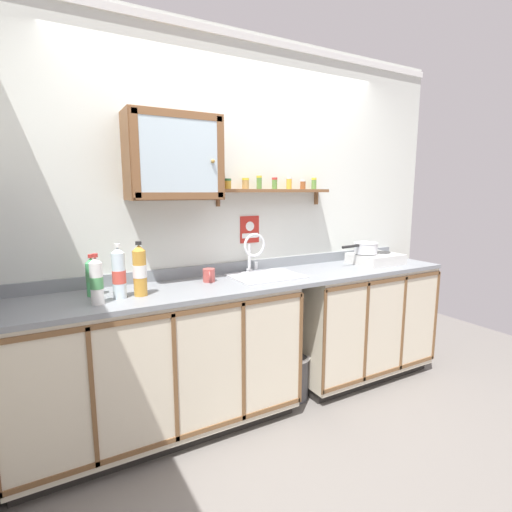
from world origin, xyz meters
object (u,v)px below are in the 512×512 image
hot_plate_stove (375,259)px  bottle_soda_green_3 (92,277)px  sink (264,278)px  bottle_juice_amber_1 (140,270)px  trash_bin (291,375)px  wall_cabinet (174,157)px  saucepan (365,248)px  bottle_opaque_white_2 (97,281)px  warning_sign (250,230)px  mug (209,275)px  bottle_water_clear_0 (119,273)px

hot_plate_stove → bottle_soda_green_3: bottle_soda_green_3 is taller
sink → hot_plate_stove: 1.08m
bottle_juice_amber_1 → bottle_soda_green_3: 0.28m
sink → trash_bin: (0.20, -0.07, -0.76)m
bottle_juice_amber_1 → wall_cabinet: (0.29, 0.20, 0.67)m
saucepan → bottle_opaque_white_2: bottle_opaque_white_2 is taller
bottle_juice_amber_1 → warning_sign: size_ratio=1.58×
wall_cabinet → warning_sign: wall_cabinet is taller
hot_plate_stove → mug: same height
sink → wall_cabinet: 1.04m
wall_cabinet → warning_sign: 0.81m
hot_plate_stove → trash_bin: bearing=-177.3°
bottle_opaque_white_2 → trash_bin: size_ratio=0.81×
hot_plate_stove → bottle_juice_amber_1: size_ratio=1.20×
sink → bottle_water_clear_0: 1.03m
sink → hot_plate_stove: size_ratio=1.25×
bottle_soda_green_3 → mug: size_ratio=2.11×
hot_plate_stove → saucepan: 0.14m
hot_plate_stove → bottle_juice_amber_1: 1.98m
bottle_water_clear_0 → bottle_juice_amber_1: (0.12, -0.00, 0.01)m
wall_cabinet → bottle_water_clear_0: bearing=-153.8°
sink → bottle_opaque_white_2: (-1.14, -0.16, 0.14)m
saucepan → trash_bin: saucepan is taller
saucepan → warning_sign: bearing=165.9°
sink → wall_cabinet: (-0.61, 0.11, 0.84)m
bottle_opaque_white_2 → bottle_soda_green_3: bearing=90.3°
wall_cabinet → trash_bin: (0.81, -0.18, -1.60)m
bottle_water_clear_0 → bottle_opaque_white_2: size_ratio=1.13×
hot_plate_stove → bottle_soda_green_3: bearing=178.2°
sink → trash_bin: size_ratio=1.40×
bottle_opaque_white_2 → mug: bearing=14.9°
bottle_juice_amber_1 → bottle_water_clear_0: bearing=179.2°
warning_sign → trash_bin: warning_sign is taller
bottle_opaque_white_2 → bottle_water_clear_0: bearing=27.8°
mug → sink: bearing=-5.1°
sink → mug: bearing=174.9°
sink → warning_sign: 0.41m
bottle_juice_amber_1 → bottle_opaque_white_2: size_ratio=1.15×
bottle_soda_green_3 → hot_plate_stove: bearing=-1.8°
hot_plate_stove → bottle_soda_green_3: size_ratio=1.56×
warning_sign → sink: bearing=-92.9°
bottle_opaque_white_2 → trash_bin: bearing=3.6°
saucepan → bottle_opaque_white_2: size_ratio=1.37×
bottle_water_clear_0 → trash_bin: bearing=0.8°
bottle_water_clear_0 → mug: bearing=11.9°
hot_plate_stove → bottle_water_clear_0: bearing=-178.4°
bottle_juice_amber_1 → bottle_soda_green_3: bottle_juice_amber_1 is taller
sink → bottle_water_clear_0: bottle_water_clear_0 is taller
wall_cabinet → bottle_juice_amber_1: bearing=-145.2°
saucepan → bottle_soda_green_3: size_ratio=1.55×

